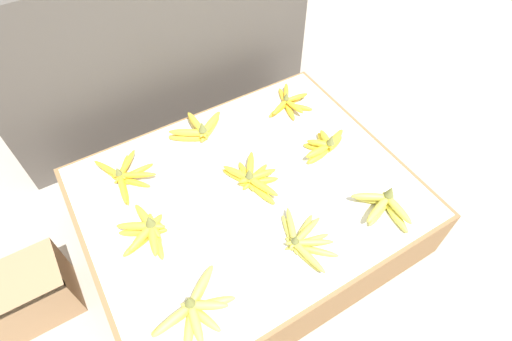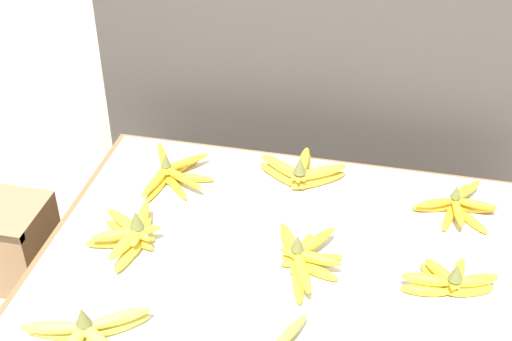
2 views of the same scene
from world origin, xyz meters
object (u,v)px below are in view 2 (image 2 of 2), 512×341
at_px(banana_bunch_middle_midright, 449,280).
at_px(banana_bunch_back_left, 171,173).
at_px(banana_bunch_middle_left, 131,234).
at_px(banana_bunch_front_left, 86,337).
at_px(banana_bunch_middle_midleft, 303,257).
at_px(banana_bunch_back_midright, 458,206).
at_px(banana_bunch_back_midleft, 301,171).

height_order(banana_bunch_middle_midright, banana_bunch_back_left, banana_bunch_middle_midright).
bearing_deg(banana_bunch_middle_left, banana_bunch_back_left, 87.64).
bearing_deg(banana_bunch_middle_left, banana_bunch_front_left, -86.10).
bearing_deg(banana_bunch_middle_midleft, banana_bunch_back_left, 147.29).
bearing_deg(banana_bunch_middle_midright, banana_bunch_front_left, -155.70).
xyz_separation_m(banana_bunch_middle_left, banana_bunch_back_left, (0.01, 0.28, -0.01)).
relative_size(banana_bunch_back_left, banana_bunch_back_midright, 1.19).
bearing_deg(banana_bunch_back_left, banana_bunch_middle_midright, -19.91).
bearing_deg(banana_bunch_back_midright, banana_bunch_back_left, -178.42).
bearing_deg(banana_bunch_back_midright, banana_bunch_middle_midright, -94.62).
distance_m(banana_bunch_back_left, banana_bunch_back_midright, 0.77).
xyz_separation_m(banana_bunch_middle_midleft, banana_bunch_middle_midright, (0.34, -0.01, 0.00)).
height_order(banana_bunch_front_left, banana_bunch_middle_left, banana_bunch_middle_left).
bearing_deg(banana_bunch_back_left, banana_bunch_middle_midleft, -32.71).
xyz_separation_m(banana_bunch_middle_midleft, banana_bunch_back_midright, (0.36, 0.28, -0.00)).
relative_size(banana_bunch_middle_midleft, banana_bunch_back_left, 0.97).
bearing_deg(banana_bunch_middle_midleft, banana_bunch_back_midright, 38.34).
bearing_deg(banana_bunch_back_midleft, banana_bunch_middle_midright, -40.69).
bearing_deg(banana_bunch_back_midleft, banana_bunch_middle_midleft, -79.81).
bearing_deg(banana_bunch_back_midleft, banana_bunch_back_midright, -6.68).
bearing_deg(banana_bunch_back_midleft, banana_bunch_middle_left, -136.08).
distance_m(banana_bunch_front_left, banana_bunch_middle_midright, 0.81).
xyz_separation_m(banana_bunch_front_left, banana_bunch_middle_left, (-0.02, 0.32, 0.00)).
relative_size(banana_bunch_middle_midright, banana_bunch_back_midleft, 0.85).
height_order(banana_bunch_front_left, banana_bunch_back_midright, banana_bunch_front_left).
distance_m(banana_bunch_front_left, banana_bunch_middle_midleft, 0.52).
relative_size(banana_bunch_middle_midright, banana_bunch_back_midright, 1.00).
bearing_deg(banana_bunch_middle_midright, banana_bunch_back_midleft, 139.31).
xyz_separation_m(banana_bunch_front_left, banana_bunch_middle_midright, (0.74, 0.33, 0.00)).
xyz_separation_m(banana_bunch_middle_midright, banana_bunch_back_midleft, (-0.40, 0.34, 0.00)).
xyz_separation_m(banana_bunch_middle_midright, banana_bunch_back_midright, (0.02, 0.29, -0.01)).
distance_m(banana_bunch_middle_midright, banana_bunch_back_midright, 0.29).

